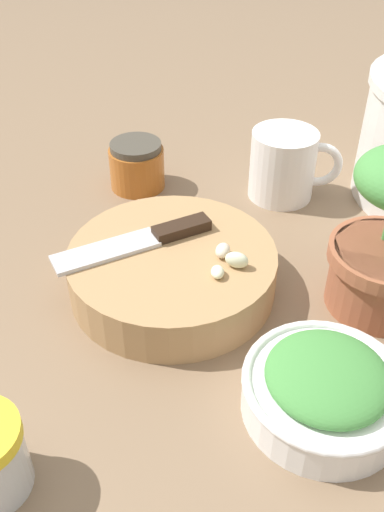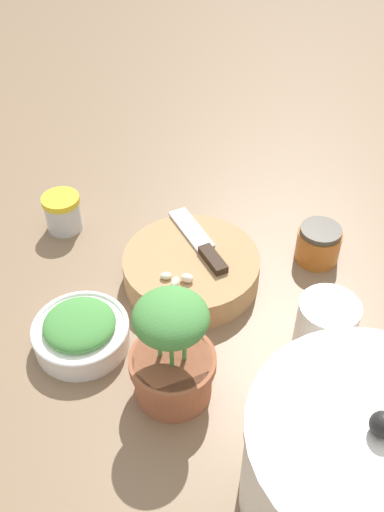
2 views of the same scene
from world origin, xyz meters
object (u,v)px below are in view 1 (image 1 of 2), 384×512
object	(u,v)px
cutting_board	(172,270)
chef_knife	(144,238)
herb_bowl	(325,388)
garlic_cloves	(227,259)
coffee_mug	(285,165)
honey_jar	(137,165)

from	to	relation	value
cutting_board	chef_knife	bearing A→B (deg)	-121.50
chef_knife	herb_bowl	world-z (taller)	chef_knife
herb_bowl	cutting_board	bearing A→B (deg)	-140.18
cutting_board	chef_knife	world-z (taller)	chef_knife
garlic_cloves	coffee_mug	distance (m)	0.24
chef_knife	herb_bowl	distance (m)	0.25
honey_jar	chef_knife	bearing A→B (deg)	6.76
garlic_cloves	herb_bowl	size ratio (longest dim) A/B	0.37
cutting_board	herb_bowl	world-z (taller)	herb_bowl
cutting_board	herb_bowl	bearing A→B (deg)	39.82
coffee_mug	herb_bowl	bearing A→B (deg)	-1.51
cutting_board	coffee_mug	xyz separation A→B (m)	(-0.20, 0.15, 0.02)
cutting_board	coffee_mug	size ratio (longest dim) A/B	1.83
chef_knife	garlic_cloves	world-z (taller)	garlic_cloves
cutting_board	honey_jar	xyz separation A→B (m)	(-0.22, -0.06, 0.01)
herb_bowl	coffee_mug	distance (m)	0.37
cutting_board	coffee_mug	world-z (taller)	coffee_mug
garlic_cloves	coffee_mug	world-z (taller)	coffee_mug
cutting_board	honey_jar	world-z (taller)	honey_jar
coffee_mug	garlic_cloves	bearing A→B (deg)	-22.13
honey_jar	garlic_cloves	bearing A→B (deg)	25.06
garlic_cloves	honey_jar	size ratio (longest dim) A/B	0.71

